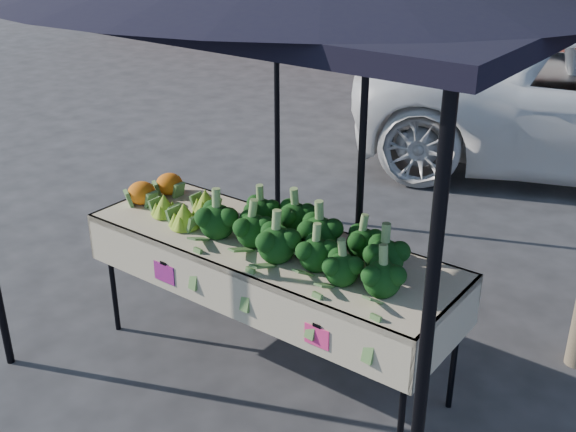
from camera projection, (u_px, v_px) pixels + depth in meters
name	position (u px, v px, depth m)	size (l,w,h in m)	color
ground	(258.00, 366.00, 4.56)	(90.00, 90.00, 0.00)	#242426
table	(269.00, 306.00, 4.40)	(2.40, 0.81, 0.90)	#C0AE93
canopy	(320.00, 151.00, 4.31)	(3.16, 3.16, 2.74)	black
broccoli_heap	(308.00, 232.00, 4.02)	(1.38, 0.58, 0.27)	black
romanesco_cluster	(186.00, 201.00, 4.52)	(0.44, 0.48, 0.21)	#84B333
cauliflower_pair	(156.00, 186.00, 4.78)	(0.24, 0.44, 0.19)	orange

